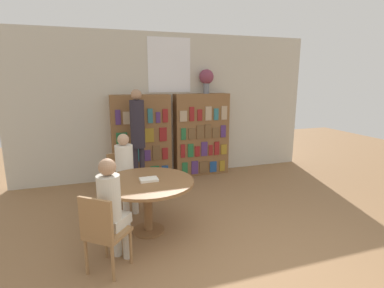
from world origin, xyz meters
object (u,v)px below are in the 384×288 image
(bookshelf_left, at_px, (142,138))
(seated_reader_right, at_px, (112,205))
(chair_left_side, at_px, (122,178))
(flower_vase, at_px, (206,78))
(reading_table, at_px, (147,189))
(seated_reader_left, at_px, (126,168))
(bookshelf_right, at_px, (201,135))
(librarian_standing, at_px, (138,130))
(chair_near_camera, at_px, (103,230))

(bookshelf_left, distance_m, seated_reader_right, 2.94)
(bookshelf_left, bearing_deg, chair_left_side, -112.85)
(bookshelf_left, distance_m, flower_vase, 1.86)
(bookshelf_left, relative_size, chair_left_side, 1.96)
(chair_left_side, relative_size, seated_reader_right, 0.72)
(reading_table, relative_size, seated_reader_left, 1.01)
(bookshelf_left, xyz_separation_m, flower_vase, (1.41, 0.00, 1.21))
(bookshelf_right, bearing_deg, seated_reader_left, -141.14)
(reading_table, xyz_separation_m, seated_reader_right, (-0.50, -0.61, 0.09))
(chair_left_side, bearing_deg, reading_table, 90.00)
(seated_reader_left, relative_size, librarian_standing, 0.66)
(bookshelf_left, bearing_deg, reading_table, -97.51)
(bookshelf_right, xyz_separation_m, chair_left_side, (-1.84, -1.28, -0.37))
(bookshelf_right, bearing_deg, librarian_standing, -160.94)
(flower_vase, xyz_separation_m, seated_reader_right, (-2.20, -2.83, -1.38))
(bookshelf_left, height_order, librarian_standing, librarian_standing)
(seated_reader_left, bearing_deg, reading_table, 90.00)
(seated_reader_left, bearing_deg, librarian_standing, -124.85)
(flower_vase, height_order, librarian_standing, flower_vase)
(librarian_standing, bearing_deg, chair_near_camera, -107.16)
(flower_vase, relative_size, seated_reader_right, 0.40)
(chair_near_camera, relative_size, seated_reader_right, 0.72)
(flower_vase, relative_size, chair_near_camera, 0.56)
(bookshelf_right, distance_m, seated_reader_right, 3.52)
(reading_table, xyz_separation_m, chair_left_side, (-0.25, 0.94, -0.12))
(chair_near_camera, bearing_deg, flower_vase, 91.32)
(flower_vase, distance_m, chair_near_camera, 4.09)
(reading_table, bearing_deg, seated_reader_left, 104.70)
(bookshelf_right, height_order, librarian_standing, librarian_standing)
(chair_left_side, bearing_deg, seated_reader_right, 66.02)
(bookshelf_left, distance_m, chair_left_side, 1.44)
(bookshelf_right, relative_size, seated_reader_right, 1.40)
(reading_table, height_order, chair_near_camera, chair_near_camera)
(librarian_standing, bearing_deg, flower_vase, 17.99)
(flower_vase, xyz_separation_m, chair_left_side, (-1.95, -1.28, -1.59))
(seated_reader_right, xyz_separation_m, librarian_standing, (0.65, 2.32, 0.43))
(bookshelf_left, xyz_separation_m, reading_table, (-0.29, -2.21, -0.26))
(bookshelf_right, distance_m, librarian_standing, 1.56)
(bookshelf_right, height_order, seated_reader_right, bookshelf_right)
(bookshelf_right, xyz_separation_m, seated_reader_left, (-1.80, -1.45, -0.16))
(flower_vase, relative_size, seated_reader_left, 0.40)
(seated_reader_left, bearing_deg, chair_left_side, -90.00)
(chair_left_side, xyz_separation_m, seated_reader_right, (-0.25, -1.55, 0.21))
(reading_table, bearing_deg, librarian_standing, 85.10)
(chair_near_camera, relative_size, chair_left_side, 1.00)
(reading_table, relative_size, librarian_standing, 0.67)
(seated_reader_right, bearing_deg, reading_table, 90.00)
(chair_near_camera, bearing_deg, bookshelf_left, 112.30)
(seated_reader_left, bearing_deg, seated_reader_right, 63.07)
(bookshelf_left, relative_size, bookshelf_right, 1.00)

